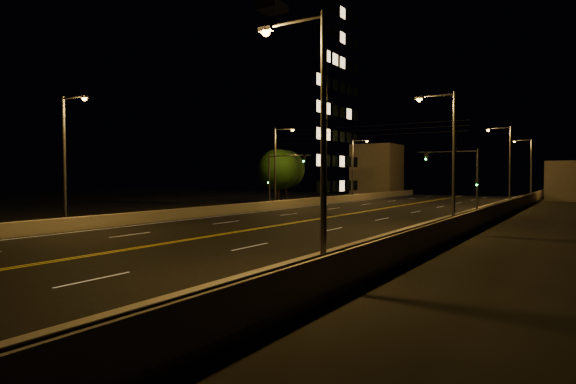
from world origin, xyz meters
The scene contains 22 objects.
road centered at (0.00, 20.00, 0.01)m, with size 18.00×120.00×0.02m, color black.
sidewalk centered at (10.80, 20.00, 0.15)m, with size 3.60×120.00×0.30m, color gray.
curb centered at (8.93, 20.00, 0.07)m, with size 0.14×120.00×0.15m, color gray.
parapet_wall centered at (12.45, 20.00, 0.80)m, with size 0.30×120.00×1.00m, color #9F9485.
jersey_barrier centered at (-9.53, 20.00, 0.44)m, with size 0.45×120.00×0.88m, color #9F9485.
distant_building_right centered at (16.50, 70.44, 2.79)m, with size 6.00×10.00×5.58m, color gray.
distant_building_left centered at (-16.00, 78.71, 4.74)m, with size 8.00×8.00×9.48m, color gray.
parapet_rail centered at (12.45, 20.00, 1.33)m, with size 0.06×0.06×120.00m, color black.
lane_markings centered at (0.00, 19.93, 0.02)m, with size 17.32×116.00×0.00m.
streetlight_0 centered at (11.51, 4.56, 5.06)m, with size 2.55×0.28×8.72m.
streetlight_1 centered at (11.51, 21.53, 5.06)m, with size 2.55×0.28×8.72m.
streetlight_2 centered at (11.51, 45.80, 5.06)m, with size 2.55×0.28×8.72m.
streetlight_3 centered at (11.51, 66.49, 5.06)m, with size 2.55×0.28×8.72m.
streetlight_4 centered at (-9.91, 9.96, 5.06)m, with size 2.55×0.28×8.72m.
streetlight_5 centered at (-9.91, 34.73, 5.06)m, with size 2.55×0.28×8.72m.
streetlight_6 centered at (-9.91, 54.83, 5.06)m, with size 2.55×0.28×8.72m.
traffic_signal_right centered at (9.97, 33.01, 3.70)m, with size 5.11×0.31×5.81m.
traffic_signal_left centered at (-8.77, 33.01, 3.70)m, with size 5.11×0.31×5.81m.
overhead_wires centered at (0.00, 29.50, 7.40)m, with size 22.00×0.03×0.83m.
building_tower centered at (-24.87, 55.69, 14.95)m, with size 24.00×15.00×31.04m.
tree_0 centered at (-12.96, 39.51, 4.26)m, with size 4.99×4.99×6.77m.
tree_1 centered at (-16.17, 46.22, 4.43)m, with size 5.19×5.19×7.03m.
Camera 1 is at (18.91, -8.82, 3.61)m, focal length 30.00 mm.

